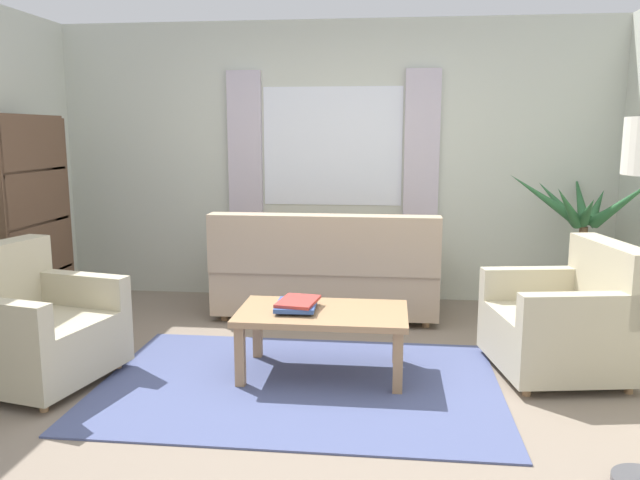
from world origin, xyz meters
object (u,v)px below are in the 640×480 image
(coffee_table, at_px, (322,319))
(book_stack_on_table, at_px, (297,305))
(armchair_left, at_px, (31,328))
(couch, at_px, (326,274))
(armchair_right, at_px, (567,322))
(potted_plant, at_px, (581,245))
(bookshelf, at_px, (31,231))

(coffee_table, height_order, book_stack_on_table, book_stack_on_table)
(armchair_left, relative_size, coffee_table, 0.91)
(book_stack_on_table, bearing_deg, couch, 87.88)
(couch, relative_size, armchair_right, 1.97)
(coffee_table, relative_size, potted_plant, 0.85)
(coffee_table, relative_size, bookshelf, 0.64)
(couch, distance_m, coffee_table, 1.36)
(coffee_table, bearing_deg, armchair_left, -170.26)
(armchair_left, xyz_separation_m, bookshelf, (-0.64, 1.13, 0.43))
(coffee_table, distance_m, bookshelf, 2.63)
(armchair_right, height_order, potted_plant, potted_plant)
(coffee_table, xyz_separation_m, potted_plant, (2.04, 1.53, 0.26))
(book_stack_on_table, bearing_deg, armchair_left, -169.44)
(couch, xyz_separation_m, coffee_table, (0.12, -1.36, 0.01))
(coffee_table, distance_m, book_stack_on_table, 0.19)
(couch, relative_size, armchair_left, 1.91)
(coffee_table, xyz_separation_m, book_stack_on_table, (-0.17, -0.00, 0.09))
(couch, relative_size, potted_plant, 1.46)
(couch, distance_m, potted_plant, 2.18)
(couch, distance_m, book_stack_on_table, 1.36)
(couch, height_order, potted_plant, potted_plant)
(armchair_left, height_order, coffee_table, armchair_left)
(armchair_left, bearing_deg, armchair_right, -68.94)
(couch, distance_m, armchair_right, 2.06)
(coffee_table, distance_m, potted_plant, 2.56)
(armchair_left, xyz_separation_m, coffee_table, (1.84, 0.32, 0.03))
(potted_plant, xyz_separation_m, bookshelf, (-4.51, -0.72, 0.15))
(armchair_right, distance_m, book_stack_on_table, 1.78)
(couch, xyz_separation_m, bookshelf, (-2.36, -0.54, 0.42))
(armchair_right, xyz_separation_m, coffee_table, (-1.60, -0.21, 0.03))
(potted_plant, bearing_deg, armchair_right, -108.43)
(potted_plant, bearing_deg, coffee_table, -143.11)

